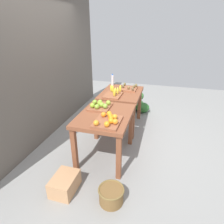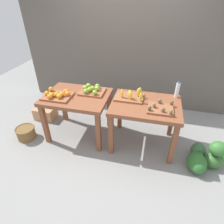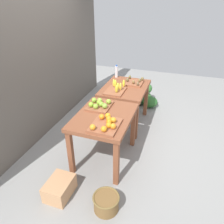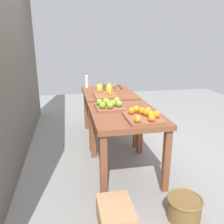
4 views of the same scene
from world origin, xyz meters
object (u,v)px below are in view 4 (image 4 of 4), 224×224
at_px(watermelon_pile, 113,111).
at_px(cardboard_produce_box, 116,217).
at_px(display_table_left, 125,122).
at_px(banana_crate, 105,93).
at_px(water_bottle, 86,81).
at_px(display_table_right, 109,99).
at_px(apple_bin, 109,105).
at_px(wicker_basket, 184,207).
at_px(orange_bin, 143,116).
at_px(kiwi_bin, 114,88).

bearing_deg(watermelon_pile, cardboard_produce_box, 169.18).
xyz_separation_m(display_table_left, banana_crate, (0.87, 0.10, 0.16)).
height_order(watermelon_pile, cardboard_produce_box, watermelon_pile).
xyz_separation_m(water_bottle, watermelon_pile, (0.51, -0.58, -0.74)).
xyz_separation_m(display_table_right, watermelon_pile, (0.95, -0.26, -0.50)).
height_order(apple_bin, wicker_basket, apple_bin).
bearing_deg(display_table_left, watermelon_pile, -7.26).
xyz_separation_m(orange_bin, apple_bin, (0.48, 0.28, 0.00)).
xyz_separation_m(apple_bin, wicker_basket, (-1.10, -0.51, -0.72)).
xyz_separation_m(display_table_right, kiwi_bin, (0.21, -0.13, 0.15)).
xyz_separation_m(watermelon_pile, wicker_basket, (-2.96, -0.09, -0.05)).
height_order(display_table_left, display_table_right, same).
bearing_deg(watermelon_pile, orange_bin, 176.69).
bearing_deg(display_table_right, kiwi_bin, -30.52).
relative_size(orange_bin, water_bottle, 1.70).
relative_size(apple_bin, watermelon_pile, 0.63).
bearing_deg(display_table_left, display_table_right, 0.00).
relative_size(watermelon_pile, wicker_basket, 1.93).
bearing_deg(banana_crate, orange_bin, -168.65).
distance_m(apple_bin, water_bottle, 1.36).
distance_m(kiwi_bin, wicker_basket, 2.34).
xyz_separation_m(display_table_left, display_table_right, (1.12, 0.00, 0.00)).
bearing_deg(display_table_left, banana_crate, 6.49).
bearing_deg(kiwi_bin, orange_bin, -179.89).
relative_size(display_table_left, water_bottle, 4.02).
relative_size(apple_bin, water_bottle, 1.54).
xyz_separation_m(display_table_right, apple_bin, (-0.91, 0.16, 0.16)).
bearing_deg(wicker_basket, display_table_right, 9.90).
bearing_deg(cardboard_produce_box, display_table_left, -18.85).
xyz_separation_m(display_table_left, cardboard_produce_box, (-0.88, 0.30, -0.55)).
bearing_deg(water_bottle, cardboard_produce_box, -179.56).
xyz_separation_m(water_bottle, cardboard_produce_box, (-2.44, -0.02, -0.79)).
distance_m(display_table_right, watermelon_pile, 1.11).
height_order(apple_bin, kiwi_bin, apple_bin).
bearing_deg(wicker_basket, banana_crate, 14.37).
xyz_separation_m(display_table_right, cardboard_produce_box, (-2.00, 0.30, -0.55)).
relative_size(apple_bin, cardboard_produce_box, 1.00).
bearing_deg(cardboard_produce_box, banana_crate, -6.59).
height_order(water_bottle, cardboard_produce_box, water_bottle).
height_order(orange_bin, banana_crate, banana_crate).
bearing_deg(orange_bin, kiwi_bin, 0.11).
relative_size(orange_bin, banana_crate, 1.00).
relative_size(display_table_left, display_table_right, 1.00).
xyz_separation_m(banana_crate, wicker_basket, (-1.75, -0.45, -0.71)).
bearing_deg(kiwi_bin, display_table_left, 174.61).
relative_size(display_table_left, wicker_basket, 3.15).
bearing_deg(watermelon_pile, kiwi_bin, 169.39).
distance_m(display_table_left, apple_bin, 0.31).
bearing_deg(watermelon_pile, display_table_right, 164.49).
relative_size(apple_bin, banana_crate, 0.91).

